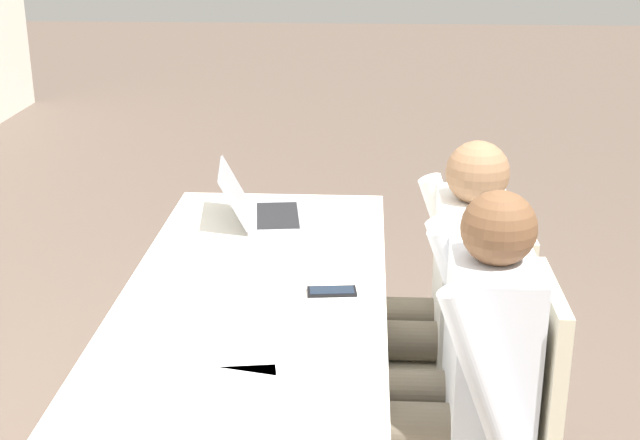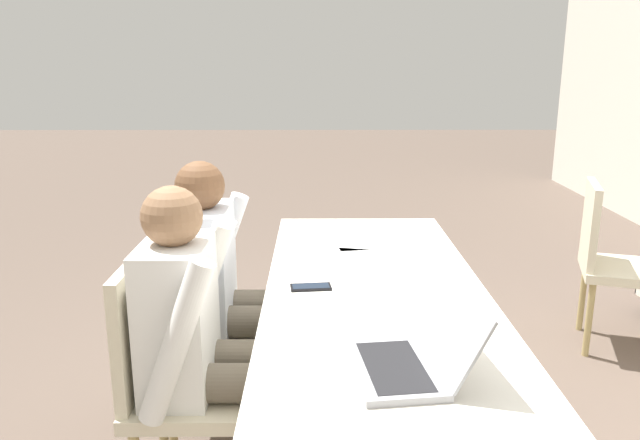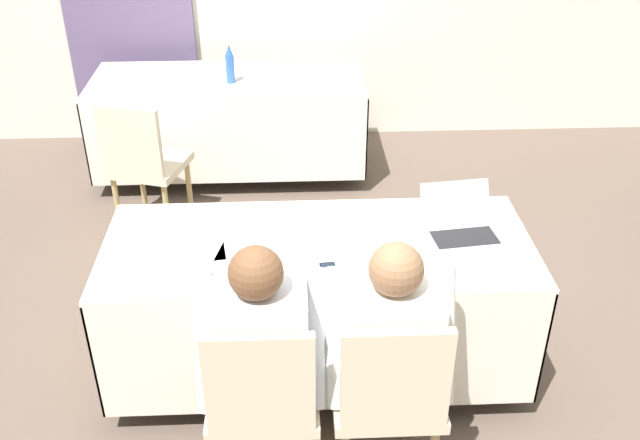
# 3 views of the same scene
# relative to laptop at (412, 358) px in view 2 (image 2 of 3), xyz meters

# --- Properties ---
(conference_table_near) EXTENTS (1.97, 0.81, 0.76)m
(conference_table_near) POSITION_rel_laptop_xyz_m (-0.67, -0.04, -0.22)
(conference_table_near) COLOR white
(conference_table_near) RESTS_ON ground_plane
(laptop) EXTENTS (0.37, 0.36, 0.21)m
(laptop) POSITION_rel_laptop_xyz_m (0.00, 0.00, 0.00)
(laptop) COLOR #99999E
(laptop) RESTS_ON conference_table_near
(cell_phone) EXTENTS (0.08, 0.16, 0.01)m
(cell_phone) POSITION_rel_laptop_xyz_m (-0.63, -0.28, -0.04)
(cell_phone) COLOR black
(cell_phone) RESTS_ON conference_table_near
(paper_beside_laptop) EXTENTS (0.27, 0.34, 0.00)m
(paper_beside_laptop) POSITION_rel_laptop_xyz_m (-0.75, 0.08, -0.04)
(paper_beside_laptop) COLOR white
(paper_beside_laptop) RESTS_ON conference_table_near
(paper_centre_table) EXTENTS (0.25, 0.32, 0.00)m
(paper_centre_table) POSITION_rel_laptop_xyz_m (-1.21, -0.02, -0.04)
(paper_centre_table) COLOR white
(paper_centre_table) RESTS_ON conference_table_near
(paper_left_edge) EXTENTS (0.27, 0.33, 0.00)m
(paper_left_edge) POSITION_rel_laptop_xyz_m (-1.02, -0.13, -0.04)
(paper_left_edge) COLOR white
(paper_left_edge) RESTS_ON conference_table_near
(chair_near_left) EXTENTS (0.44, 0.44, 0.93)m
(chair_near_left) POSITION_rel_laptop_xyz_m (-0.92, -0.75, -0.28)
(chair_near_left) COLOR tan
(chair_near_left) RESTS_ON ground_plane
(chair_near_right) EXTENTS (0.44, 0.44, 0.93)m
(chair_near_right) POSITION_rel_laptop_xyz_m (-0.42, -0.75, -0.28)
(chair_near_right) COLOR tan
(chair_near_right) RESTS_ON ground_plane
(chair_far_spare) EXTENTS (0.55, 0.55, 0.93)m
(chair_far_spare) POSITION_rel_laptop_xyz_m (-1.73, 1.36, -0.28)
(chair_far_spare) COLOR tan
(chair_far_spare) RESTS_ON ground_plane
(person_checkered_shirt) EXTENTS (0.50, 0.52, 1.19)m
(person_checkered_shirt) POSITION_rel_laptop_xyz_m (-0.92, -0.64, -0.12)
(person_checkered_shirt) COLOR #665B4C
(person_checkered_shirt) RESTS_ON ground_plane
(person_white_shirt) EXTENTS (0.50, 0.52, 1.19)m
(person_white_shirt) POSITION_rel_laptop_xyz_m (-0.42, -0.64, -0.12)
(person_white_shirt) COLOR #665B4C
(person_white_shirt) RESTS_ON ground_plane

